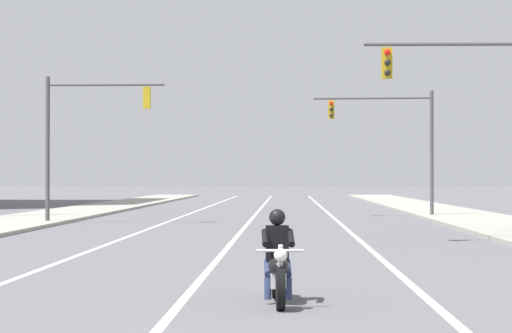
% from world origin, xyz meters
% --- Properties ---
extents(lane_stripe_center, '(0.16, 100.00, 0.01)m').
position_xyz_m(lane_stripe_center, '(-0.16, 45.00, 0.00)').
color(lane_stripe_center, beige).
rests_on(lane_stripe_center, ground).
extents(lane_stripe_left, '(0.16, 100.00, 0.01)m').
position_xyz_m(lane_stripe_left, '(-3.74, 45.00, 0.00)').
color(lane_stripe_left, beige).
rests_on(lane_stripe_left, ground).
extents(lane_stripe_right, '(0.16, 100.00, 0.01)m').
position_xyz_m(lane_stripe_right, '(3.75, 45.00, 0.00)').
color(lane_stripe_right, beige).
rests_on(lane_stripe_right, ground).
extents(sidewalk_kerb_right, '(4.40, 110.00, 0.14)m').
position_xyz_m(sidewalk_kerb_right, '(10.01, 40.00, 0.07)').
color(sidewalk_kerb_right, '#9E998E').
rests_on(sidewalk_kerb_right, ground).
extents(sidewalk_kerb_left, '(4.40, 110.00, 0.14)m').
position_xyz_m(sidewalk_kerb_left, '(-10.01, 40.00, 0.07)').
color(sidewalk_kerb_left, '#9E998E').
rests_on(sidewalk_kerb_left, ground).
extents(motorcycle_with_rider, '(0.70, 2.19, 1.46)m').
position_xyz_m(motorcycle_with_rider, '(1.35, 6.71, 0.59)').
color(motorcycle_with_rider, black).
rests_on(motorcycle_with_rider, ground).
extents(traffic_signal_near_right, '(4.56, 0.37, 6.20)m').
position_xyz_m(traffic_signal_near_right, '(6.93, 20.26, 4.08)').
color(traffic_signal_near_right, '#47474C').
rests_on(traffic_signal_near_right, ground).
extents(traffic_signal_near_left, '(5.02, 0.37, 6.20)m').
position_xyz_m(traffic_signal_near_left, '(-7.14, 32.50, 4.11)').
color(traffic_signal_near_left, '#47474C').
rests_on(traffic_signal_near_left, ground).
extents(traffic_signal_mid_right, '(5.85, 0.46, 6.20)m').
position_xyz_m(traffic_signal_mid_right, '(6.87, 39.84, 4.16)').
color(traffic_signal_mid_right, '#47474C').
rests_on(traffic_signal_mid_right, ground).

